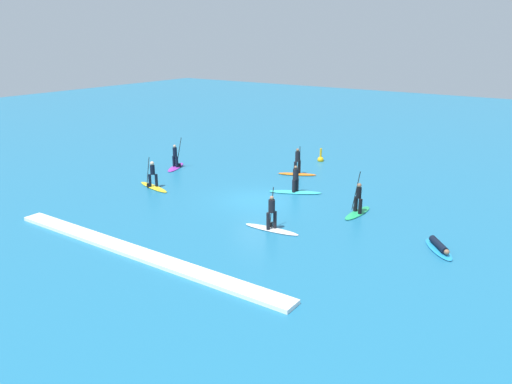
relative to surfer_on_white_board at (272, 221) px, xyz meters
name	(u,v)px	position (x,y,z in m)	size (l,w,h in m)	color
ground_plane	(256,200)	(-3.31, 3.41, -0.50)	(120.00, 120.00, 0.00)	#1E6B93
surfer_on_white_board	(272,221)	(0.00, 0.00, 0.00)	(3.04, 0.84, 2.13)	white
surfer_on_purple_board	(175,162)	(-12.35, 6.15, -0.06)	(1.66, 2.69, 2.25)	purple
surfer_on_yellow_board	(153,181)	(-10.08, 1.71, -0.08)	(3.07, 1.28, 1.99)	yellow
surfer_on_blue_board	(439,247)	(7.57, 2.28, -0.35)	(2.09, 2.37, 0.41)	#1E8CD1
surfer_on_orange_board	(297,168)	(-4.10, 9.56, -0.01)	(2.64, 1.64, 2.00)	orange
surfer_on_teal_board	(295,186)	(-2.12, 5.95, -0.09)	(3.18, 2.11, 2.04)	#33C6CC
surfer_on_green_board	(358,206)	(2.56, 4.66, -0.06)	(0.82, 2.68, 2.36)	#23B266
marker_buoy	(321,159)	(-4.56, 13.91, -0.31)	(0.48, 0.48, 1.13)	yellow
wave_crest	(137,253)	(-3.31, -5.86, -0.41)	(16.15, 0.90, 0.18)	white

